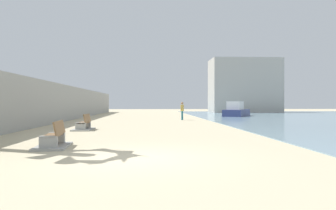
{
  "coord_description": "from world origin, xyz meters",
  "views": [
    {
      "loc": [
        0.42,
        -9.42,
        1.63
      ],
      "look_at": [
        2.02,
        17.54,
        1.48
      ],
      "focal_mm": 33.84,
      "sensor_mm": 36.0,
      "label": 1
    }
  ],
  "objects": [
    {
      "name": "seawall",
      "position": [
        -7.5,
        18.0,
        1.65
      ],
      "size": [
        0.8,
        64.0,
        3.29
      ],
      "primitive_type": "cube",
      "color": "#9E9E99",
      "rests_on": "ground"
    },
    {
      "name": "person_walking",
      "position": [
        3.61,
        21.12,
        1.03
      ],
      "size": [
        0.36,
        0.44,
        1.76
      ],
      "color": "teal",
      "rests_on": "ground"
    },
    {
      "name": "bench_far",
      "position": [
        -3.56,
        10.1,
        0.23
      ],
      "size": [
        1.13,
        2.11,
        0.98
      ],
      "color": "#9E9E99",
      "rests_on": "ground"
    },
    {
      "name": "ground_plane",
      "position": [
        0.0,
        18.0,
        0.0
      ],
      "size": [
        120.0,
        120.0,
        0.0
      ],
      "primitive_type": "plane",
      "color": "#C6B793"
    },
    {
      "name": "bench_near",
      "position": [
        -3.11,
        2.48,
        0.23
      ],
      "size": [
        1.27,
        2.18,
        0.98
      ],
      "color": "#9E9E99",
      "rests_on": "ground"
    },
    {
      "name": "harbor_building",
      "position": [
        17.32,
        46.0,
        4.72
      ],
      "size": [
        12.0,
        6.0,
        9.44
      ],
      "primitive_type": "cube",
      "color": "#ADAAA3",
      "rests_on": "ground"
    },
    {
      "name": "boat_mid_bay",
      "position": [
        11.22,
        29.25,
        0.69
      ],
      "size": [
        4.73,
        6.25,
        1.81
      ],
      "color": "navy",
      "rests_on": "water_bay"
    }
  ]
}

